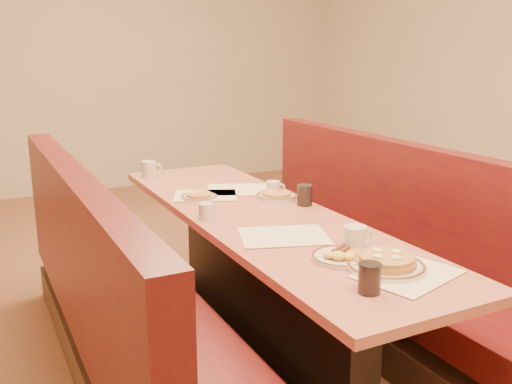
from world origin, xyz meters
name	(u,v)px	position (x,y,z in m)	size (l,w,h in m)	color
ground	(261,349)	(0.00, 0.00, 0.00)	(8.00, 8.00, 0.00)	#9E6647
diner_table	(261,284)	(0.00, 0.00, 0.37)	(0.70, 2.50, 0.75)	black
booth_left	(121,315)	(-0.73, 0.00, 0.36)	(0.55, 2.50, 1.05)	#4C3326
booth_right	(374,263)	(0.73, 0.00, 0.36)	(0.55, 2.50, 1.05)	#4C3326
placemat_near_left	(284,236)	(-0.08, -0.36, 0.75)	(0.38, 0.29, 0.00)	beige
placemat_near_right	(408,274)	(0.11, -0.95, 0.75)	(0.37, 0.27, 0.00)	beige
placemat_far_left	(205,195)	(-0.12, 0.46, 0.75)	(0.35, 0.26, 0.00)	beige
placemat_far_right	(241,189)	(0.12, 0.50, 0.75)	(0.39, 0.29, 0.00)	beige
pancake_plate	(386,264)	(0.07, -0.87, 0.77)	(0.30, 0.30, 0.07)	silver
eggs_plate	(342,256)	(-0.02, -0.71, 0.76)	(0.24, 0.24, 0.05)	silver
extra_plate_mid	(276,195)	(0.22, 0.24, 0.77)	(0.23, 0.23, 0.05)	silver
extra_plate_far	(199,196)	(-0.17, 0.42, 0.76)	(0.20, 0.20, 0.04)	silver
coffee_mug_a	(356,238)	(0.10, -0.64, 0.80)	(0.14, 0.10, 0.10)	silver
coffee_mug_b	(207,211)	(-0.28, 0.05, 0.79)	(0.10, 0.07, 0.08)	silver
coffee_mug_c	(274,188)	(0.24, 0.30, 0.79)	(0.10, 0.08, 0.08)	silver
coffee_mug_d	(149,169)	(-0.25, 1.10, 0.80)	(0.13, 0.09, 0.10)	silver
soda_tumbler_near	(370,278)	(-0.11, -1.01, 0.80)	(0.08, 0.08, 0.11)	black
soda_tumbler_mid	(305,195)	(0.28, 0.05, 0.80)	(0.08, 0.08, 0.11)	black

